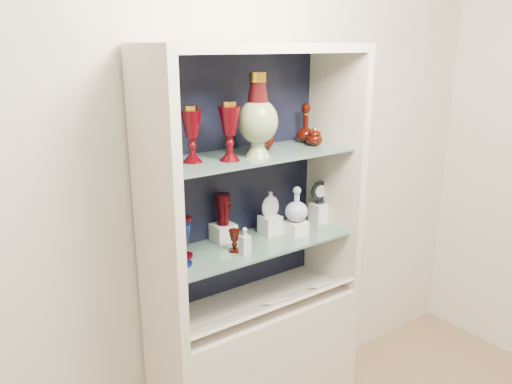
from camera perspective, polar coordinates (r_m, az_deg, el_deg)
wall_back at (r=2.38m, az=-3.09°, el=3.54°), size 3.50×0.02×2.80m
cabinet_base at (r=2.64m, az=0.00°, el=-19.60°), size 1.00×0.40×0.75m
cabinet_back_panel at (r=2.37m, az=-2.67°, el=1.64°), size 0.98×0.02×1.15m
cabinet_side_left at (r=1.99m, az=-11.30°, el=-1.60°), size 0.04×0.40×1.15m
cabinet_side_right at (r=2.52m, az=8.91°, el=2.35°), size 0.04×0.40×1.15m
cabinet_top_cap at (r=2.14m, az=0.00°, el=16.16°), size 1.00×0.40×0.04m
shelf_lower at (r=2.33m, az=-0.29°, el=-5.93°), size 0.92×0.34×0.01m
shelf_upper at (r=2.20m, az=-0.30°, el=4.21°), size 0.92×0.34×0.01m
label_ledge at (r=2.35m, az=1.60°, el=-12.88°), size 0.92×0.17×0.09m
label_card_0 at (r=2.52m, az=7.18°, el=-10.53°), size 0.10×0.06×0.03m
label_card_1 at (r=2.36m, az=2.11°, el=-12.38°), size 0.10×0.06×0.03m
pedestal_lamp_left at (r=2.04m, az=-7.36°, el=6.56°), size 0.09×0.09×0.23m
pedestal_lamp_right at (r=2.06m, az=-3.07°, el=6.93°), size 0.11×0.11×0.24m
enamel_urn at (r=2.12m, az=0.21°, el=8.75°), size 0.19×0.19×0.35m
ruby_decanter_a at (r=2.26m, az=0.84°, el=8.00°), size 0.11×0.11×0.26m
ruby_decanter_b at (r=2.46m, az=5.68°, el=8.02°), size 0.11×0.11×0.21m
lidded_bowl at (r=2.39m, az=6.69°, el=6.33°), size 0.09×0.09×0.09m
cobalt_goblet at (r=2.09m, az=-8.43°, el=-6.00°), size 0.09×0.09×0.18m
ruby_goblet_tall at (r=2.16m, az=-8.28°, el=-5.18°), size 0.08×0.08×0.18m
ruby_goblet_small at (r=2.21m, az=-2.48°, el=-5.59°), size 0.07×0.07×0.10m
riser_ruby_pitcher at (r=2.34m, az=-3.76°, el=-4.61°), size 0.10×0.10×0.08m
ruby_pitcher at (r=2.31m, az=-3.81°, el=-1.98°), size 0.13×0.10×0.15m
clear_square_bottle at (r=2.19m, az=-1.29°, el=-5.57°), size 0.04×0.04×0.12m
riser_flat_flask at (r=2.42m, az=1.63°, el=-3.77°), size 0.09×0.09×0.09m
flat_flask at (r=2.38m, az=1.65°, el=-1.34°), size 0.09×0.05×0.13m
riser_clear_round_decanter at (r=2.41m, az=4.60°, el=-4.13°), size 0.09×0.09×0.07m
clear_round_decanter at (r=2.37m, az=4.66°, el=-1.49°), size 0.12×0.12×0.16m
riser_cameo_medallion at (r=2.60m, az=7.23°, el=-2.35°), size 0.08×0.08×0.10m
cameo_medallion at (r=2.56m, az=7.32°, el=0.00°), size 0.11×0.05×0.12m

